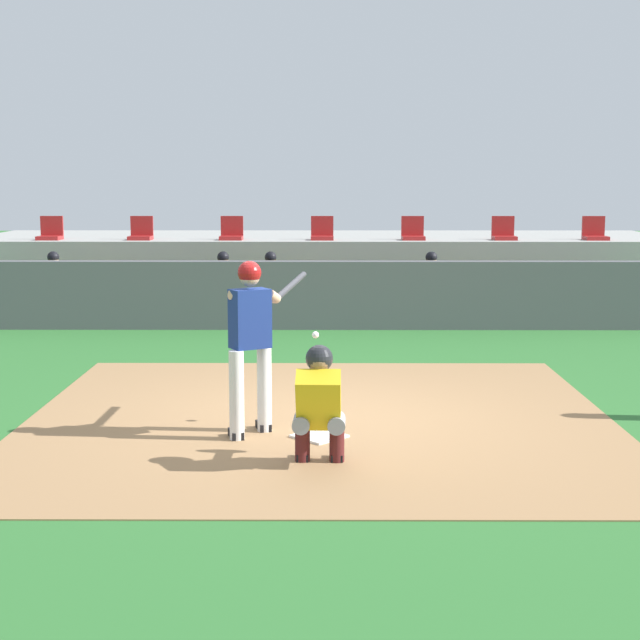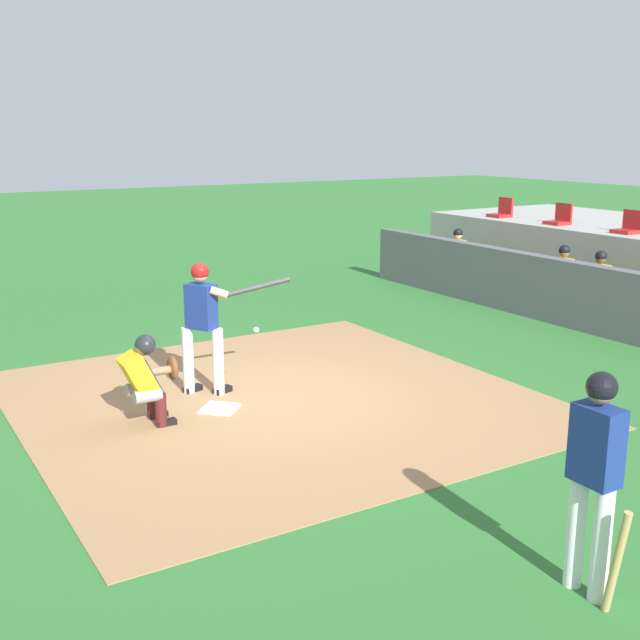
{
  "view_description": "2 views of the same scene",
  "coord_description": "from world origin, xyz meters",
  "px_view_note": "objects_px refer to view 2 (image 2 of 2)",
  "views": [
    {
      "loc": [
        0.06,
        -10.28,
        2.6
      ],
      "look_at": [
        0.0,
        0.7,
        1.0
      ],
      "focal_mm": 53.87,
      "sensor_mm": 36.0,
      "label": 1
    },
    {
      "loc": [
        8.74,
        -4.61,
        3.47
      ],
      "look_at": [
        0.0,
        0.7,
        1.0
      ],
      "focal_mm": 43.88,
      "sensor_mm": 36.0,
      "label": 2
    }
  ],
  "objects_px": {
    "dugout_player_2": "(594,284)",
    "stadium_seat_0": "(502,212)",
    "stadium_seat_1": "(560,219)",
    "stadium_seat_2": "(628,227)",
    "home_plate": "(220,408)",
    "batter_at_plate": "(204,320)",
    "dugout_player_0": "(453,256)",
    "on_deck_batter": "(595,470)",
    "dugout_player_1": "(558,277)",
    "catcher_crouched": "(147,376)"
  },
  "relations": [
    {
      "from": "catcher_crouched",
      "to": "dugout_player_2",
      "type": "bearing_deg",
      "value": 95.99
    },
    {
      "from": "on_deck_batter",
      "to": "stadium_seat_0",
      "type": "height_order",
      "value": "stadium_seat_0"
    },
    {
      "from": "dugout_player_2",
      "to": "stadium_seat_1",
      "type": "height_order",
      "value": "stadium_seat_1"
    },
    {
      "from": "on_deck_batter",
      "to": "stadium_seat_1",
      "type": "distance_m",
      "value": 13.01
    },
    {
      "from": "stadium_seat_0",
      "to": "dugout_player_0",
      "type": "bearing_deg",
      "value": -74.14
    },
    {
      "from": "on_deck_batter",
      "to": "batter_at_plate",
      "type": "bearing_deg",
      "value": -173.98
    },
    {
      "from": "catcher_crouched",
      "to": "stadium_seat_2",
      "type": "xyz_separation_m",
      "value": [
        -1.86,
        11.11,
        0.93
      ]
    },
    {
      "from": "batter_at_plate",
      "to": "stadium_seat_1",
      "type": "relative_size",
      "value": 3.76
    },
    {
      "from": "dugout_player_1",
      "to": "dugout_player_0",
      "type": "bearing_deg",
      "value": 180.0
    },
    {
      "from": "dugout_player_0",
      "to": "stadium_seat_2",
      "type": "distance_m",
      "value": 3.84
    },
    {
      "from": "stadium_seat_2",
      "to": "batter_at_plate",
      "type": "bearing_deg",
      "value": -83.36
    },
    {
      "from": "stadium_seat_1",
      "to": "home_plate",
      "type": "bearing_deg",
      "value": -69.95
    },
    {
      "from": "dugout_player_2",
      "to": "dugout_player_0",
      "type": "bearing_deg",
      "value": 180.0
    },
    {
      "from": "dugout_player_1",
      "to": "stadium_seat_0",
      "type": "xyz_separation_m",
      "value": [
        -3.74,
        2.03,
        0.86
      ]
    },
    {
      "from": "dugout_player_1",
      "to": "batter_at_plate",
      "type": "bearing_deg",
      "value": -81.85
    },
    {
      "from": "dugout_player_2",
      "to": "stadium_seat_0",
      "type": "relative_size",
      "value": 2.71
    },
    {
      "from": "dugout_player_0",
      "to": "dugout_player_2",
      "type": "bearing_deg",
      "value": 0.0
    },
    {
      "from": "stadium_seat_2",
      "to": "dugout_player_1",
      "type": "bearing_deg",
      "value": -89.38
    },
    {
      "from": "home_plate",
      "to": "batter_at_plate",
      "type": "bearing_deg",
      "value": 170.92
    },
    {
      "from": "home_plate",
      "to": "stadium_seat_2",
      "type": "distance_m",
      "value": 10.46
    },
    {
      "from": "dugout_player_2",
      "to": "stadium_seat_1",
      "type": "distance_m",
      "value": 3.54
    },
    {
      "from": "home_plate",
      "to": "stadium_seat_0",
      "type": "relative_size",
      "value": 0.92
    },
    {
      "from": "dugout_player_1",
      "to": "stadium_seat_1",
      "type": "height_order",
      "value": "stadium_seat_1"
    },
    {
      "from": "dugout_player_1",
      "to": "stadium_seat_2",
      "type": "distance_m",
      "value": 2.21
    },
    {
      "from": "dugout_player_0",
      "to": "stadium_seat_0",
      "type": "relative_size",
      "value": 2.71
    },
    {
      "from": "home_plate",
      "to": "stadium_seat_0",
      "type": "distance_m",
      "value": 11.7
    },
    {
      "from": "dugout_player_1",
      "to": "dugout_player_2",
      "type": "height_order",
      "value": "same"
    },
    {
      "from": "dugout_player_2",
      "to": "stadium_seat_1",
      "type": "xyz_separation_m",
      "value": [
        -2.76,
        2.03,
        0.86
      ]
    },
    {
      "from": "batter_at_plate",
      "to": "stadium_seat_0",
      "type": "height_order",
      "value": "stadium_seat_0"
    },
    {
      "from": "stadium_seat_1",
      "to": "stadium_seat_0",
      "type": "bearing_deg",
      "value": 180.0
    },
    {
      "from": "stadium_seat_0",
      "to": "dugout_player_2",
      "type": "bearing_deg",
      "value": -23.77
    },
    {
      "from": "on_deck_batter",
      "to": "dugout_player_2",
      "type": "xyz_separation_m",
      "value": [
        -6.16,
        7.41,
        -0.35
      ]
    },
    {
      "from": "catcher_crouched",
      "to": "dugout_player_0",
      "type": "relative_size",
      "value": 1.43
    },
    {
      "from": "catcher_crouched",
      "to": "dugout_player_0",
      "type": "distance_m",
      "value": 10.36
    },
    {
      "from": "batter_at_plate",
      "to": "catcher_crouched",
      "type": "height_order",
      "value": "batter_at_plate"
    },
    {
      "from": "stadium_seat_2",
      "to": "dugout_player_0",
      "type": "bearing_deg",
      "value": -147.03
    },
    {
      "from": "batter_at_plate",
      "to": "dugout_player_1",
      "type": "xyz_separation_m",
      "value": [
        -1.15,
        8.03,
        -0.36
      ]
    },
    {
      "from": "stadium_seat_1",
      "to": "batter_at_plate",
      "type": "bearing_deg",
      "value": -73.26
    },
    {
      "from": "on_deck_batter",
      "to": "stadium_seat_1",
      "type": "xyz_separation_m",
      "value": [
        -8.92,
        9.45,
        0.51
      ]
    },
    {
      "from": "batter_at_plate",
      "to": "stadium_seat_0",
      "type": "xyz_separation_m",
      "value": [
        -4.89,
        10.07,
        0.5
      ]
    },
    {
      "from": "on_deck_batter",
      "to": "dugout_player_0",
      "type": "xyz_separation_m",
      "value": [
        -10.2,
        7.41,
        -0.35
      ]
    },
    {
      "from": "dugout_player_2",
      "to": "stadium_seat_1",
      "type": "relative_size",
      "value": 2.71
    },
    {
      "from": "batter_at_plate",
      "to": "stadium_seat_2",
      "type": "relative_size",
      "value": 3.76
    },
    {
      "from": "stadium_seat_2",
      "to": "catcher_crouched",
      "type": "bearing_deg",
      "value": -80.51
    },
    {
      "from": "stadium_seat_1",
      "to": "stadium_seat_2",
      "type": "height_order",
      "value": "same"
    },
    {
      "from": "dugout_player_0",
      "to": "stadium_seat_2",
      "type": "relative_size",
      "value": 2.71
    },
    {
      "from": "on_deck_batter",
      "to": "dugout_player_1",
      "type": "relative_size",
      "value": 1.37
    },
    {
      "from": "catcher_crouched",
      "to": "home_plate",
      "type": "bearing_deg",
      "value": 89.93
    },
    {
      "from": "stadium_seat_1",
      "to": "dugout_player_2",
      "type": "bearing_deg",
      "value": -36.38
    },
    {
      "from": "home_plate",
      "to": "on_deck_batter",
      "type": "distance_m",
      "value": 5.35
    }
  ]
}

